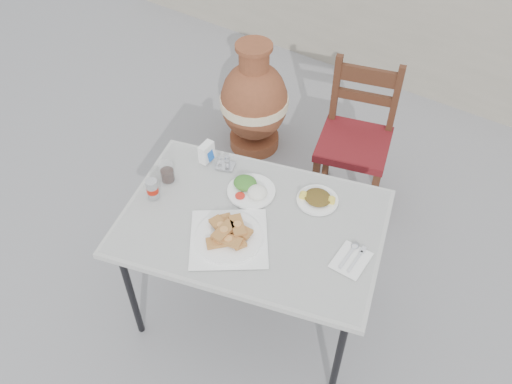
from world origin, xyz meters
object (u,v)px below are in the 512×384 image
Objects in this scene: pide_plate at (229,234)px; cola_glass at (167,173)px; cafe_table at (252,227)px; salad_chopped_plate at (318,198)px; salad_rice_plate at (251,189)px; terracotta_urn at (254,102)px; condiment_caddy at (225,164)px; napkin_holder at (207,152)px; chair at (356,138)px; soda_can at (152,189)px.

cola_glass is (-0.46, 0.14, 0.01)m from pide_plate.
cafe_table is 0.33m from salad_chopped_plate.
cafe_table is 5.83× the size of salad_rice_plate.
terracotta_urn is at bearing 123.48° from cafe_table.
salad_rice_plate is at bearing -19.62° from condiment_caddy.
condiment_caddy is (-0.20, 0.07, 0.00)m from salad_rice_plate.
napkin_holder is 0.11m from condiment_caddy.
chair is at bearing 87.24° from pide_plate.
terracotta_urn is (-0.26, 1.13, -0.38)m from cola_glass.
soda_can reaches higher than terracotta_urn.
soda_can is 0.13× the size of terracotta_urn.
pide_plate reaches higher than salad_chopped_plate.
chair is at bearing 101.14° from salad_chopped_plate.
pide_plate reaches higher than cafe_table.
cola_glass and napkin_holder have the same top height.
cafe_table is 0.38m from condiment_caddy.
pide_plate is at bearing -16.51° from cola_glass.
salad_rice_plate is at bearing -12.77° from napkin_holder.
chair is (0.52, 1.06, -0.28)m from cola_glass.
salad_rice_plate is at bearing -113.81° from chair.
salad_chopped_plate is at bearing 4.60° from napkin_holder.
chair reaches higher than pide_plate.
pide_plate is 0.53m from napkin_holder.
salad_chopped_plate reaches higher than cafe_table.
soda_can is 0.11× the size of chair.
condiment_caddy is at bearing 3.37° from napkin_holder.
terracotta_urn reaches higher than salad_chopped_plate.
terracotta_urn is at bearing 108.71° from napkin_holder.
pide_plate is 0.46m from salad_chopped_plate.
chair is at bearing 67.04° from soda_can.
condiment_caddy is 0.13× the size of terracotta_urn.
salad_chopped_plate is 1.81× the size of condiment_caddy.
pide_plate is 4.63× the size of cola_glass.
terracotta_urn reaches higher than salad_rice_plate.
soda_can is (-0.47, -0.13, 0.10)m from cafe_table.
pide_plate is 1.22m from chair.
salad_chopped_plate is at bearing 62.98° from pide_plate.
cola_glass reaches higher than salad_rice_plate.
soda_can reaches higher than salad_chopped_plate.
salad_rice_plate is 2.25× the size of soda_can.
soda_can is at bearing -100.09° from napkin_holder.
condiment_caddy is (0.11, 0.01, -0.03)m from napkin_holder.
soda_can is 1.01× the size of napkin_holder.
condiment_caddy is at bearing 65.42° from soda_can.
salad_chopped_plate is 1.92× the size of soda_can.
cola_glass is at bearing 97.91° from soda_can.
chair is (-0.15, 0.78, -0.25)m from salad_chopped_plate.
salad_chopped_plate is at bearing -94.00° from chair.
salad_rice_plate is 0.95m from chair.
salad_chopped_plate is 1.95× the size of napkin_holder.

